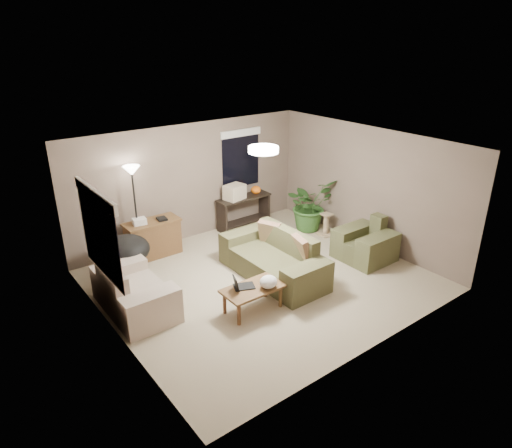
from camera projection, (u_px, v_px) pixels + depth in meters
room_shell at (263, 217)px, 7.92m from camera, size 5.50×5.50×5.50m
main_sofa at (274, 261)px, 8.45m from camera, size 0.95×2.20×0.85m
throw_pillows at (285, 240)px, 8.46m from camera, size 0.40×1.40×0.47m
loveseat at (133, 294)px, 7.38m from camera, size 0.90×1.60×0.85m
armchair at (365, 245)px, 9.09m from camera, size 0.95×1.00×0.85m
coffee_table at (253, 291)px, 7.36m from camera, size 1.00×0.55×0.42m
laptop at (241, 285)px, 7.30m from camera, size 0.43×0.34×0.24m
plastic_bag at (268, 282)px, 7.30m from camera, size 0.34×0.31×0.21m
desk at (153, 238)px, 9.18m from camera, size 1.10×0.50×0.75m
desk_papers at (144, 221)px, 8.92m from camera, size 0.69×0.29×0.12m
console_table at (244, 210)px, 10.50m from camera, size 1.30×0.40×0.75m
pumpkin at (256, 190)px, 10.53m from camera, size 0.28×0.28×0.19m
cardboard_box at (235, 192)px, 10.17m from camera, size 0.50×0.42×0.33m
papasan_chair at (125, 254)px, 8.35m from camera, size 1.04×1.04×0.80m
floor_lamp at (133, 182)px, 8.61m from camera, size 0.32×0.32×1.91m
ceiling_fixture at (263, 150)px, 7.45m from camera, size 0.50×0.50×0.10m
houseplant at (309, 210)px, 10.40m from camera, size 1.07×1.19×0.93m
cat_scratching_post at (326, 226)px, 10.20m from camera, size 0.32×0.32×0.50m
window_left at (98, 219)px, 6.41m from camera, size 0.05×1.56×1.33m
window_back at (241, 149)px, 10.25m from camera, size 1.06×0.05×1.33m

